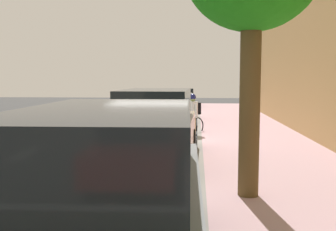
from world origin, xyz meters
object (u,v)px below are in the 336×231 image
at_px(parked_suv_grey_second, 109,200).
at_px(parked_sedan_white_far, 177,108).
at_px(parked_suv_tan_mid, 156,126).
at_px(bicycle_at_curb, 187,127).
at_px(parked_sedan_green_farthest, 183,99).
at_px(cyclist_with_backpack, 193,111).

distance_m(parked_suv_grey_second, parked_sedan_white_far, 15.74).
distance_m(parked_suv_tan_mid, bicycle_at_curb, 5.01).
xyz_separation_m(parked_suv_tan_mid, parked_sedan_green_farthest, (-0.01, 18.89, -0.27)).
xyz_separation_m(parked_suv_grey_second, cyclist_with_backpack, (0.76, 10.73, 0.01)).
bearing_deg(parked_sedan_white_far, cyclist_with_backpack, -79.98).
distance_m(parked_suv_tan_mid, cyclist_with_backpack, 4.58).
bearing_deg(cyclist_with_backpack, bicycle_at_curb, 116.95).
bearing_deg(parked_sedan_green_farthest, parked_suv_tan_mid, -89.97).
distance_m(parked_sedan_white_far, bicycle_at_curb, 4.63).
relative_size(parked_sedan_green_farthest, cyclist_with_backpack, 2.61).
height_order(parked_suv_grey_second, parked_suv_tan_mid, same).
relative_size(parked_suv_grey_second, cyclist_with_backpack, 2.79).
bearing_deg(parked_sedan_green_farthest, parked_sedan_white_far, -89.69).
bearing_deg(parked_suv_tan_mid, bicycle_at_curb, 81.90).
xyz_separation_m(parked_sedan_white_far, bicycle_at_curb, (0.66, -4.57, -0.36)).
distance_m(bicycle_at_curb, cyclist_with_backpack, 0.81).
distance_m(parked_suv_grey_second, bicycle_at_curb, 11.20).
height_order(parked_suv_grey_second, parked_sedan_green_farthest, parked_suv_grey_second).
height_order(parked_sedan_white_far, bicycle_at_curb, parked_sedan_white_far).
relative_size(bicycle_at_curb, cyclist_with_backpack, 0.76).
distance_m(parked_sedan_white_far, parked_sedan_green_farthest, 9.40).
bearing_deg(cyclist_with_backpack, parked_suv_tan_mid, -101.63).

